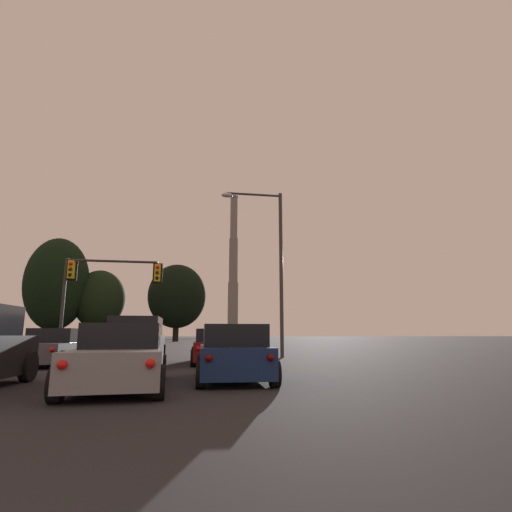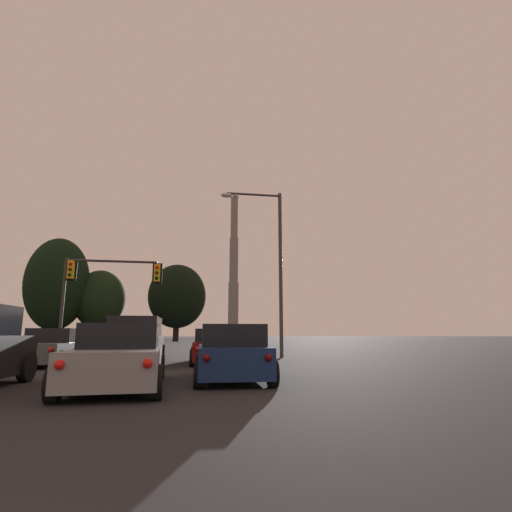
{
  "view_description": "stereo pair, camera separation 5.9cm",
  "coord_description": "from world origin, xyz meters",
  "px_view_note": "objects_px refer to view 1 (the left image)",
  "views": [
    {
      "loc": [
        1.79,
        -0.25,
        1.18
      ],
      "look_at": [
        8.9,
        42.26,
        9.7
      ],
      "focal_mm": 28.0,
      "sensor_mm": 36.0,
      "label": 1
    },
    {
      "loc": [
        1.85,
        -0.26,
        1.18
      ],
      "look_at": [
        8.9,
        42.26,
        9.7
      ],
      "focal_mm": 28.0,
      "sensor_mm": 36.0,
      "label": 2
    }
  ],
  "objects_px": {
    "hatchback_right_lane_second": "(233,354)",
    "sedan_left_lane_front": "(56,348)",
    "sedan_center_lane_second": "(122,357)",
    "suv_center_lane_front": "(136,342)",
    "traffic_light_overhead_left": "(99,281)",
    "sedan_right_lane_front": "(215,347)",
    "smokestack": "(233,280)",
    "street_lamp": "(272,254)"
  },
  "relations": [
    {
      "from": "sedan_center_lane_second",
      "to": "sedan_left_lane_front",
      "type": "height_order",
      "value": "same"
    },
    {
      "from": "smokestack",
      "to": "sedan_left_lane_front",
      "type": "bearing_deg",
      "value": -98.81
    },
    {
      "from": "street_lamp",
      "to": "sedan_right_lane_front",
      "type": "bearing_deg",
      "value": -132.32
    },
    {
      "from": "sedan_center_lane_second",
      "to": "sedan_right_lane_front",
      "type": "bearing_deg",
      "value": 68.54
    },
    {
      "from": "traffic_light_overhead_left",
      "to": "street_lamp",
      "type": "relative_size",
      "value": 0.62
    },
    {
      "from": "hatchback_right_lane_second",
      "to": "sedan_right_lane_front",
      "type": "relative_size",
      "value": 0.88
    },
    {
      "from": "smokestack",
      "to": "sedan_center_lane_second",
      "type": "bearing_deg",
      "value": -97.09
    },
    {
      "from": "sedan_right_lane_front",
      "to": "traffic_light_overhead_left",
      "type": "xyz_separation_m",
      "value": [
        -6.4,
        6.85,
        3.6
      ]
    },
    {
      "from": "suv_center_lane_front",
      "to": "sedan_right_lane_front",
      "type": "bearing_deg",
      "value": 19.79
    },
    {
      "from": "hatchback_right_lane_second",
      "to": "smokestack",
      "type": "distance_m",
      "value": 161.15
    },
    {
      "from": "sedan_right_lane_front",
      "to": "street_lamp",
      "type": "bearing_deg",
      "value": 48.74
    },
    {
      "from": "sedan_center_lane_second",
      "to": "sedan_left_lane_front",
      "type": "distance_m",
      "value": 8.42
    },
    {
      "from": "hatchback_right_lane_second",
      "to": "street_lamp",
      "type": "xyz_separation_m",
      "value": [
        3.22,
        10.29,
        4.9
      ]
    },
    {
      "from": "sedan_right_lane_front",
      "to": "street_lamp",
      "type": "relative_size",
      "value": 0.52
    },
    {
      "from": "suv_center_lane_front",
      "to": "sedan_right_lane_front",
      "type": "height_order",
      "value": "suv_center_lane_front"
    },
    {
      "from": "hatchback_right_lane_second",
      "to": "traffic_light_overhead_left",
      "type": "relative_size",
      "value": 0.73
    },
    {
      "from": "sedan_left_lane_front",
      "to": "traffic_light_overhead_left",
      "type": "relative_size",
      "value": 0.84
    },
    {
      "from": "sedan_right_lane_front",
      "to": "traffic_light_overhead_left",
      "type": "relative_size",
      "value": 0.83
    },
    {
      "from": "sedan_right_lane_front",
      "to": "sedan_left_lane_front",
      "type": "bearing_deg",
      "value": -177.33
    },
    {
      "from": "sedan_center_lane_second",
      "to": "smokestack",
      "type": "height_order",
      "value": "smokestack"
    },
    {
      "from": "hatchback_right_lane_second",
      "to": "sedan_left_lane_front",
      "type": "bearing_deg",
      "value": 136.08
    },
    {
      "from": "suv_center_lane_front",
      "to": "street_lamp",
      "type": "distance_m",
      "value": 9.22
    },
    {
      "from": "suv_center_lane_front",
      "to": "traffic_light_overhead_left",
      "type": "xyz_separation_m",
      "value": [
        -3.27,
        7.97,
        3.37
      ]
    },
    {
      "from": "street_lamp",
      "to": "smokestack",
      "type": "distance_m",
      "value": 150.02
    },
    {
      "from": "sedan_right_lane_front",
      "to": "sedan_center_lane_second",
      "type": "bearing_deg",
      "value": -107.62
    },
    {
      "from": "hatchback_right_lane_second",
      "to": "street_lamp",
      "type": "height_order",
      "value": "street_lamp"
    },
    {
      "from": "hatchback_right_lane_second",
      "to": "sedan_right_lane_front",
      "type": "distance_m",
      "value": 6.7
    },
    {
      "from": "sedan_center_lane_second",
      "to": "street_lamp",
      "type": "bearing_deg",
      "value": 59.77
    },
    {
      "from": "sedan_left_lane_front",
      "to": "smokestack",
      "type": "relative_size",
      "value": 0.08
    },
    {
      "from": "traffic_light_overhead_left",
      "to": "smokestack",
      "type": "xyz_separation_m",
      "value": [
        23.61,
        144.93,
        20.04
      ]
    },
    {
      "from": "hatchback_right_lane_second",
      "to": "sedan_right_lane_front",
      "type": "height_order",
      "value": "hatchback_right_lane_second"
    },
    {
      "from": "hatchback_right_lane_second",
      "to": "sedan_left_lane_front",
      "type": "distance_m",
      "value": 9.12
    },
    {
      "from": "hatchback_right_lane_second",
      "to": "traffic_light_overhead_left",
      "type": "xyz_separation_m",
      "value": [
        -6.45,
        13.55,
        3.61
      ]
    },
    {
      "from": "suv_center_lane_front",
      "to": "street_lamp",
      "type": "relative_size",
      "value": 0.54
    },
    {
      "from": "sedan_center_lane_second",
      "to": "suv_center_lane_front",
      "type": "bearing_deg",
      "value": 91.71
    },
    {
      "from": "sedan_left_lane_front",
      "to": "smokestack",
      "type": "bearing_deg",
      "value": 83.78
    },
    {
      "from": "sedan_right_lane_front",
      "to": "sedan_center_lane_second",
      "type": "height_order",
      "value": "same"
    },
    {
      "from": "sedan_left_lane_front",
      "to": "traffic_light_overhead_left",
      "type": "bearing_deg",
      "value": 93.19
    },
    {
      "from": "suv_center_lane_front",
      "to": "hatchback_right_lane_second",
      "type": "xyz_separation_m",
      "value": [
        3.18,
        -5.57,
        -0.23
      ]
    },
    {
      "from": "suv_center_lane_front",
      "to": "sedan_center_lane_second",
      "type": "distance_m",
      "value": 6.63
    },
    {
      "from": "street_lamp",
      "to": "sedan_left_lane_front",
      "type": "bearing_deg",
      "value": -158.58
    },
    {
      "from": "suv_center_lane_front",
      "to": "traffic_light_overhead_left",
      "type": "distance_m",
      "value": 9.25
    }
  ]
}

